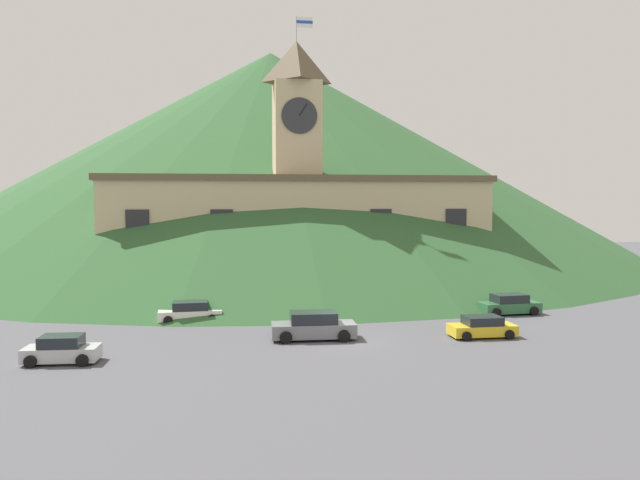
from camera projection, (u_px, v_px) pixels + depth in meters
The scene contains 13 objects.
ground_plane at pixel (340, 340), 39.09m from camera, with size 160.00×160.00×0.00m, color #4C4C51.
civic_building at pixel (297, 224), 62.03m from camera, with size 37.43×10.16×26.70m.
banner_fence at pixel (308, 288), 54.28m from camera, with size 35.05×0.12×2.27m.
hillside_backdrop at pixel (271, 155), 96.79m from camera, with size 109.52×109.52×31.31m, color #2D562D.
street_lamp_far_left at pixel (167, 258), 53.67m from camera, with size 1.26×0.36×5.22m.
street_lamp_far_right at pixel (309, 257), 55.53m from camera, with size 1.26×0.36×5.15m.
street_lamp_left at pixel (437, 257), 57.31m from camera, with size 1.26×0.36×4.89m.
car_black_suv at pixel (335, 302), 48.60m from camera, with size 4.93×2.43×1.80m.
car_green_wagon at pixel (509, 305), 48.06m from camera, with size 4.72×2.39×1.55m.
car_yellow_coupe at pixel (482, 327), 40.10m from camera, with size 4.22×2.15×1.35m.
car_gray_pickup at pixel (313, 327), 39.40m from camera, with size 5.37×2.53×1.75m.
car_silver_hatch at pixel (62, 350), 33.72m from camera, with size 3.99×2.20×1.50m.
car_white_taxi at pixel (190, 312), 44.98m from camera, with size 4.58×2.30×1.50m.
Camera 1 is at (-7.00, -37.98, 8.85)m, focal length 35.00 mm.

